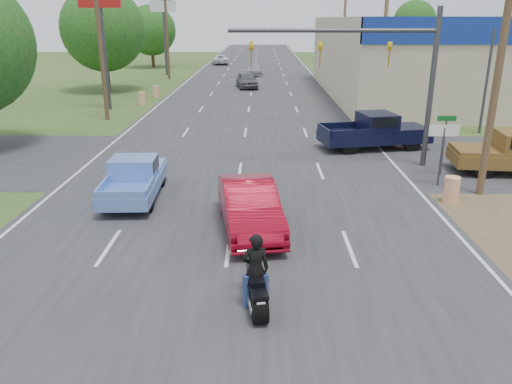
{
  "coord_description": "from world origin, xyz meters",
  "views": [
    {
      "loc": [
        0.96,
        -5.49,
        6.49
      ],
      "look_at": [
        0.8,
        9.4,
        1.3
      ],
      "focal_mm": 35.0,
      "sensor_mm": 36.0,
      "label": 1
    }
  ],
  "objects_px": {
    "red_convertible": "(249,207)",
    "motorcycle": "(256,289)",
    "rider": "(256,273)",
    "distant_car_silver": "(254,69)",
    "blue_pickup": "(135,177)",
    "distant_car_grey": "(247,80)",
    "distant_car_white": "(220,60)",
    "navy_pickup": "(377,131)"
  },
  "relations": [
    {
      "from": "rider",
      "to": "distant_car_silver",
      "type": "relative_size",
      "value": 0.37
    },
    {
      "from": "rider",
      "to": "distant_car_silver",
      "type": "distance_m",
      "value": 51.44
    },
    {
      "from": "rider",
      "to": "blue_pickup",
      "type": "distance_m",
      "value": 8.99
    },
    {
      "from": "navy_pickup",
      "to": "distant_car_white",
      "type": "height_order",
      "value": "navy_pickup"
    },
    {
      "from": "red_convertible",
      "to": "distant_car_grey",
      "type": "height_order",
      "value": "red_convertible"
    },
    {
      "from": "navy_pickup",
      "to": "distant_car_white",
      "type": "xyz_separation_m",
      "value": [
        -12.22,
        50.76,
        -0.25
      ]
    },
    {
      "from": "distant_car_grey",
      "to": "red_convertible",
      "type": "bearing_deg",
      "value": -97.56
    },
    {
      "from": "navy_pickup",
      "to": "rider",
      "type": "bearing_deg",
      "value": -33.51
    },
    {
      "from": "motorcycle",
      "to": "blue_pickup",
      "type": "bearing_deg",
      "value": 112.5
    },
    {
      "from": "blue_pickup",
      "to": "red_convertible",
      "type": "bearing_deg",
      "value": -37.06
    },
    {
      "from": "motorcycle",
      "to": "distant_car_silver",
      "type": "bearing_deg",
      "value": 82.15
    },
    {
      "from": "motorcycle",
      "to": "distant_car_white",
      "type": "xyz_separation_m",
      "value": [
        -6.07,
        66.21,
        0.18
      ]
    },
    {
      "from": "red_convertible",
      "to": "distant_car_grey",
      "type": "xyz_separation_m",
      "value": [
        -1.09,
        34.86,
        -0.02
      ]
    },
    {
      "from": "rider",
      "to": "navy_pickup",
      "type": "bearing_deg",
      "value": -120.55
    },
    {
      "from": "blue_pickup",
      "to": "distant_car_white",
      "type": "height_order",
      "value": "blue_pickup"
    },
    {
      "from": "distant_car_grey",
      "to": "distant_car_silver",
      "type": "xyz_separation_m",
      "value": [
        0.54,
        11.97,
        -0.08
      ]
    },
    {
      "from": "red_convertible",
      "to": "motorcycle",
      "type": "xyz_separation_m",
      "value": [
        0.26,
        -4.66,
        -0.29
      ]
    },
    {
      "from": "navy_pickup",
      "to": "blue_pickup",
      "type": "bearing_deg",
      "value": -66.23
    },
    {
      "from": "navy_pickup",
      "to": "distant_car_silver",
      "type": "xyz_separation_m",
      "value": [
        -6.95,
        36.04,
        -0.25
      ]
    },
    {
      "from": "blue_pickup",
      "to": "motorcycle",
      "type": "bearing_deg",
      "value": -61.08
    },
    {
      "from": "red_convertible",
      "to": "distant_car_grey",
      "type": "relative_size",
      "value": 1.07
    },
    {
      "from": "motorcycle",
      "to": "distant_car_white",
      "type": "height_order",
      "value": "distant_car_white"
    },
    {
      "from": "distant_car_white",
      "to": "rider",
      "type": "bearing_deg",
      "value": 86.98
    },
    {
      "from": "red_convertible",
      "to": "motorcycle",
      "type": "relative_size",
      "value": 2.14
    },
    {
      "from": "rider",
      "to": "distant_car_white",
      "type": "xyz_separation_m",
      "value": [
        -6.06,
        66.15,
        -0.2
      ]
    },
    {
      "from": "distant_car_silver",
      "to": "motorcycle",
      "type": "bearing_deg",
      "value": -87.76
    },
    {
      "from": "motorcycle",
      "to": "rider",
      "type": "xyz_separation_m",
      "value": [
        -0.01,
        0.06,
        0.38
      ]
    },
    {
      "from": "blue_pickup",
      "to": "distant_car_silver",
      "type": "bearing_deg",
      "value": 82.6
    },
    {
      "from": "distant_car_grey",
      "to": "distant_car_silver",
      "type": "height_order",
      "value": "distant_car_grey"
    },
    {
      "from": "blue_pickup",
      "to": "distant_car_silver",
      "type": "distance_m",
      "value": 43.94
    },
    {
      "from": "motorcycle",
      "to": "blue_pickup",
      "type": "distance_m",
      "value": 9.05
    },
    {
      "from": "blue_pickup",
      "to": "rider",
      "type": "bearing_deg",
      "value": -60.93
    },
    {
      "from": "distant_car_silver",
      "to": "distant_car_white",
      "type": "distance_m",
      "value": 15.63
    },
    {
      "from": "rider",
      "to": "distant_car_white",
      "type": "bearing_deg",
      "value": -93.51
    },
    {
      "from": "motorcycle",
      "to": "navy_pickup",
      "type": "xyz_separation_m",
      "value": [
        6.15,
        15.46,
        0.44
      ]
    },
    {
      "from": "red_convertible",
      "to": "navy_pickup",
      "type": "bearing_deg",
      "value": 50.01
    },
    {
      "from": "rider",
      "to": "navy_pickup",
      "type": "xyz_separation_m",
      "value": [
        6.16,
        15.4,
        0.05
      ]
    },
    {
      "from": "red_convertible",
      "to": "blue_pickup",
      "type": "relative_size",
      "value": 1.0
    },
    {
      "from": "navy_pickup",
      "to": "motorcycle",
      "type": "bearing_deg",
      "value": -33.41
    },
    {
      "from": "distant_car_grey",
      "to": "distant_car_white",
      "type": "xyz_separation_m",
      "value": [
        -4.72,
        26.69,
        -0.08
      ]
    },
    {
      "from": "red_convertible",
      "to": "motorcycle",
      "type": "bearing_deg",
      "value": -96.11
    },
    {
      "from": "blue_pickup",
      "to": "distant_car_grey",
      "type": "distance_m",
      "value": 31.97
    }
  ]
}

